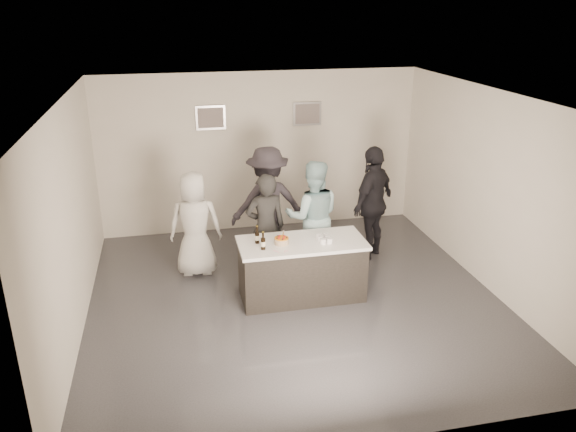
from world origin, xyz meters
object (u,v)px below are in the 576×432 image
at_px(cake, 282,241).
at_px(person_guest_back, 268,203).
at_px(bar_counter, 302,269).
at_px(person_guest_left, 195,224).
at_px(person_main_blue, 313,217).
at_px(beer_bottle_b, 263,241).
at_px(beer_bottle_a, 257,235).
at_px(person_main_black, 266,227).
at_px(person_guest_right, 373,202).

bearing_deg(cake, person_guest_back, 86.99).
xyz_separation_m(bar_counter, person_guest_left, (-1.48, 1.12, 0.41)).
bearing_deg(person_main_blue, beer_bottle_b, 56.06).
xyz_separation_m(beer_bottle_a, person_guest_left, (-0.84, 1.04, -0.17)).
bearing_deg(beer_bottle_a, beer_bottle_b, -78.50).
bearing_deg(beer_bottle_a, cake, -16.39).
bearing_deg(cake, person_main_black, 97.87).
bearing_deg(cake, person_guest_left, 135.82).
bearing_deg(person_guest_right, beer_bottle_b, -9.07).
distance_m(bar_counter, beer_bottle_a, 0.87).
xyz_separation_m(beer_bottle_a, beer_bottle_b, (0.05, -0.23, 0.00)).
height_order(cake, beer_bottle_b, beer_bottle_b).
height_order(person_main_black, person_main_blue, person_main_blue).
xyz_separation_m(beer_bottle_b, person_main_blue, (0.99, 1.01, -0.10)).
bearing_deg(beer_bottle_a, person_guest_right, 26.80).
bearing_deg(beer_bottle_a, person_main_blue, 37.05).
bearing_deg(cake, beer_bottle_b, -155.41).
xyz_separation_m(beer_bottle_b, person_main_black, (0.19, 0.87, -0.16)).
bearing_deg(person_guest_right, person_main_black, -27.81).
distance_m(person_main_blue, person_guest_back, 0.93).
distance_m(person_guest_left, person_guest_back, 1.34).
bearing_deg(bar_counter, cake, -176.49).
bearing_deg(beer_bottle_b, person_main_black, 77.71).
bearing_deg(person_guest_right, person_guest_left, -40.12).
bearing_deg(person_guest_back, person_main_blue, 126.54).
bearing_deg(person_guest_left, bar_counter, 148.65).
height_order(bar_counter, cake, cake).
distance_m(bar_counter, person_guest_left, 1.90).
xyz_separation_m(bar_counter, beer_bottle_b, (-0.60, -0.15, 0.58)).
bearing_deg(beer_bottle_b, person_main_blue, 45.80).
bearing_deg(beer_bottle_b, person_guest_back, 77.66).
bearing_deg(beer_bottle_b, bar_counter, 14.29).
xyz_separation_m(beer_bottle_b, person_guest_back, (0.38, 1.71, -0.06)).
xyz_separation_m(person_main_blue, person_guest_right, (1.14, 0.32, 0.05)).
relative_size(beer_bottle_a, person_main_blue, 0.14).
bearing_deg(cake, person_main_blue, 51.75).
bearing_deg(bar_counter, person_guest_right, 37.68).
height_order(person_main_black, person_guest_back, person_guest_back).
relative_size(bar_counter, person_main_blue, 1.00).
bearing_deg(person_main_black, beer_bottle_a, 64.64).
bearing_deg(person_main_blue, person_guest_left, 2.28).
distance_m(cake, person_main_black, 0.75).
distance_m(person_guest_right, person_guest_back, 1.79).
xyz_separation_m(bar_counter, person_main_black, (-0.41, 0.72, 0.42)).
relative_size(cake, person_guest_right, 0.11).
xyz_separation_m(person_main_black, person_guest_left, (-1.07, 0.40, -0.02)).
xyz_separation_m(cake, beer_bottle_a, (-0.34, 0.10, 0.09)).
height_order(beer_bottle_a, person_guest_left, person_guest_left).
height_order(cake, person_guest_back, person_guest_back).
bearing_deg(person_guest_right, beer_bottle_a, -14.33).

